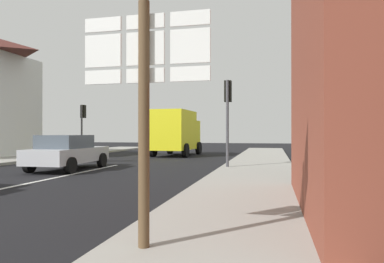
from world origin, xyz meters
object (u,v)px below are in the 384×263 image
Objects in this scene: route_sign_post at (144,97)px; traffic_light_far_left at (83,118)px; traffic_light_near_right at (228,104)px; sedan_far at (68,152)px; delivery_truck at (176,132)px.

traffic_light_far_left reaches higher than route_sign_post.
traffic_light_far_left is at bearing 147.07° from traffic_light_near_right.
sedan_far is 1.13× the size of traffic_light_near_right.
delivery_truck is 1.45× the size of traffic_light_far_left.
route_sign_post is at bearing -52.75° from sedan_far.
traffic_light_near_right reaches higher than route_sign_post.
traffic_light_near_right is at bearing 91.51° from route_sign_post.
delivery_truck is 9.49m from traffic_light_near_right.
sedan_far is 7.07m from traffic_light_near_right.
traffic_light_near_right is (-0.28, 10.59, 0.79)m from route_sign_post.
route_sign_post reaches higher than delivery_truck.
sedan_far is 1.33× the size of route_sign_post.
delivery_truck is at bearing 104.44° from route_sign_post.
delivery_truck is at bearing 10.01° from traffic_light_far_left.
traffic_light_near_right is at bearing -32.93° from traffic_light_far_left.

